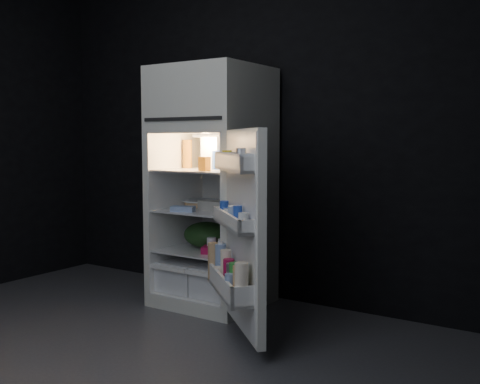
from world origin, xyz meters
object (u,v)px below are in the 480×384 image
Objects in this scene: fridge_door at (239,234)px; milk_jug at (214,153)px; egg_carton at (215,206)px; yogurt_tray at (218,250)px; refrigerator at (214,178)px.

fridge_door is 5.08× the size of milk_jug.
fridge_door is 4.66× the size of egg_carton.
egg_carton is at bearing 114.65° from yogurt_tray.
egg_carton is 1.13× the size of yogurt_tray.
refrigerator is 1.46× the size of fridge_door.
refrigerator is 0.95m from fridge_door.
milk_jug is 0.92× the size of egg_carton.
refrigerator is 7.68× the size of yogurt_tray.
fridge_door is 0.79m from egg_carton.
fridge_door reaches higher than egg_carton.
refrigerator is at bearing -58.11° from milk_jug.
refrigerator reaches higher than fridge_door.
milk_jug is (-0.03, 0.04, 0.19)m from refrigerator.
fridge_door is 1.07m from milk_jug.
milk_jug is at bearing 135.36° from fridge_door.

